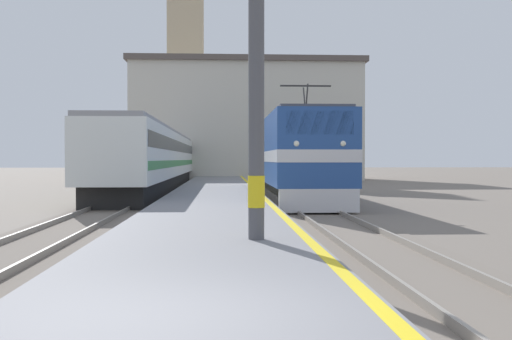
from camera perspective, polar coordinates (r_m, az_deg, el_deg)
The scene contains 9 objects.
ground_plane at distance 35.71m, azimuth -3.69°, elevation -2.03°, with size 200.00×200.00×0.00m, color #70665B.
platform at distance 30.71m, azimuth -3.77°, elevation -2.15°, with size 4.15×140.00×0.41m.
rail_track_near at distance 30.89m, azimuth 2.94°, elevation -2.45°, with size 2.83×140.00×0.16m.
rail_track_far at distance 31.00m, azimuth -10.93°, elevation -2.45°, with size 2.83×140.00×0.16m.
locomotive_train at distance 27.35m, azimuth 3.73°, elevation 1.19°, with size 2.92×14.26×4.85m.
passenger_train at distance 38.63m, azimuth -9.39°, elevation 1.14°, with size 2.92×33.45×3.66m.
catenary_mast at distance 11.44m, azimuth 0.49°, elevation 11.54°, with size 2.96×0.32×7.29m.
clock_tower at distance 70.28m, azimuth -6.70°, elevation 12.32°, with size 4.96×4.96×29.62m.
station_building at distance 56.83m, azimuth -0.97°, elevation 4.75°, with size 21.56×8.47×11.11m.
Camera 1 is at (0.34, -5.66, 1.92)m, focal length 42.00 mm.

